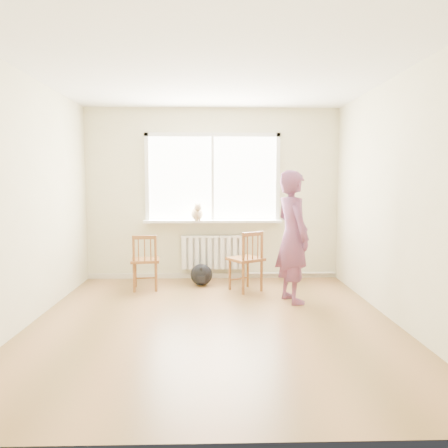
{
  "coord_description": "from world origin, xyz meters",
  "views": [
    {
      "loc": [
        -0.01,
        -4.7,
        1.54
      ],
      "look_at": [
        0.15,
        1.2,
        0.98
      ],
      "focal_mm": 35.0,
      "sensor_mm": 36.0,
      "label": 1
    }
  ],
  "objects": [
    {
      "name": "chair_left",
      "position": [
        -0.97,
        1.47,
        0.4
      ],
      "size": [
        0.44,
        0.42,
        0.8
      ],
      "rotation": [
        0.0,
        0.0,
        3.25
      ],
      "color": "brown",
      "rests_on": "floor"
    },
    {
      "name": "windowsill",
      "position": [
        0.0,
        2.14,
        0.93
      ],
      "size": [
        2.15,
        0.22,
        0.04
      ],
      "primitive_type": "cube",
      "color": "white",
      "rests_on": "back_wall"
    },
    {
      "name": "window",
      "position": [
        0.0,
        2.22,
        1.66
      ],
      "size": [
        2.12,
        0.05,
        1.42
      ],
      "color": "white",
      "rests_on": "back_wall"
    },
    {
      "name": "ceiling",
      "position": [
        0.0,
        0.0,
        2.7
      ],
      "size": [
        4.5,
        4.5,
        0.0
      ],
      "primitive_type": "plane",
      "rotation": [
        3.14,
        0.0,
        0.0
      ],
      "color": "white",
      "rests_on": "back_wall"
    },
    {
      "name": "baseboard",
      "position": [
        0.0,
        2.23,
        0.04
      ],
      "size": [
        4.0,
        0.03,
        0.08
      ],
      "primitive_type": "cube",
      "color": "beige",
      "rests_on": "ground"
    },
    {
      "name": "person",
      "position": [
        1.02,
        0.82,
        0.85
      ],
      "size": [
        0.58,
        0.71,
        1.69
      ],
      "primitive_type": "imported",
      "rotation": [
        0.0,
        0.0,
        1.88
      ],
      "color": "#B13B4C",
      "rests_on": "floor"
    },
    {
      "name": "chair_right",
      "position": [
        0.49,
        1.37,
        0.43
      ],
      "size": [
        0.57,
        0.57,
        0.86
      ],
      "rotation": [
        0.0,
        0.0,
        3.71
      ],
      "color": "brown",
      "rests_on": "floor"
    },
    {
      "name": "heating_pipe",
      "position": [
        1.25,
        2.19,
        0.08
      ],
      "size": [
        1.4,
        0.04,
        0.04
      ],
      "primitive_type": "cylinder",
      "rotation": [
        0.0,
        1.57,
        0.0
      ],
      "color": "silver",
      "rests_on": "back_wall"
    },
    {
      "name": "radiator",
      "position": [
        0.0,
        2.16,
        0.44
      ],
      "size": [
        1.0,
        0.12,
        0.55
      ],
      "color": "white",
      "rests_on": "back_wall"
    },
    {
      "name": "back_wall",
      "position": [
        0.0,
        2.25,
        1.35
      ],
      "size": [
        4.0,
        0.01,
        2.7
      ],
      "primitive_type": "cube",
      "color": "beige",
      "rests_on": "ground"
    },
    {
      "name": "floor",
      "position": [
        0.0,
        0.0,
        0.0
      ],
      "size": [
        4.5,
        4.5,
        0.0
      ],
      "primitive_type": "plane",
      "color": "#97683E",
      "rests_on": "ground"
    },
    {
      "name": "cat",
      "position": [
        -0.24,
        2.05,
        1.07
      ],
      "size": [
        0.22,
        0.43,
        0.29
      ],
      "rotation": [
        0.0,
        0.0,
        0.13
      ],
      "color": "#CEB58C",
      "rests_on": "windowsill"
    },
    {
      "name": "backpack",
      "position": [
        -0.17,
        1.73,
        0.16
      ],
      "size": [
        0.39,
        0.34,
        0.33
      ],
      "primitive_type": "ellipsoid",
      "rotation": [
        0.0,
        0.0,
        -0.36
      ],
      "color": "black",
      "rests_on": "floor"
    }
  ]
}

